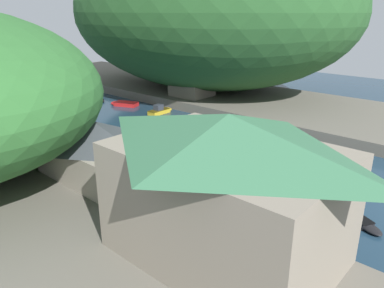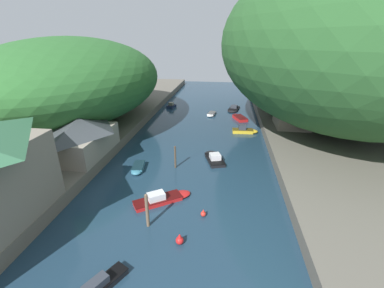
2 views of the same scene
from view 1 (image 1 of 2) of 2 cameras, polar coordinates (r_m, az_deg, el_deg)
The scene contains 20 objects.
water_surface at distance 48.67m, azimuth -4.63°, elevation 1.06°, with size 130.00×130.00×0.00m, color #1E384C.
right_bank at distance 65.28m, azimuth 9.73°, elevation 6.35°, with size 22.00×120.00×1.47m.
hillside_right at distance 71.97m, azimuth 1.86°, elevation 19.45°, with size 40.65×56.92×27.44m.
waterfront_building at distance 21.69m, azimuth 5.26°, elevation -6.39°, with size 9.65×13.71×8.82m.
boathouse_shed at distance 33.89m, azimuth -14.54°, elevation -0.58°, with size 6.65×10.70×5.11m.
right_bank_cottage at distance 65.26m, azimuth -0.04°, elevation 9.56°, with size 5.95×6.75×4.91m.
boat_yellow_tender at distance 64.31m, azimuth -26.04°, elevation 4.14°, with size 2.24×3.47×1.37m.
boat_small_dinghy at distance 63.78m, azimuth -15.60°, elevation 5.19°, with size 2.03×3.73×0.60m.
boat_far_right_bank at distance 65.84m, azimuth -10.45°, elevation 6.06°, with size 3.58×5.27×0.69m.
boat_cabin_cruiser at distance 60.08m, azimuth -4.76°, elevation 5.13°, with size 4.65×1.81×1.48m.
boat_navy_launch at distance 70.68m, azimuth -14.58°, elevation 6.67°, with size 3.14×5.76×1.04m.
boat_near_quay at distance 48.64m, azimuth 0.79°, elevation 1.55°, with size 3.46×5.57×1.18m.
boat_white_cruiser at distance 39.09m, azimuth -3.59°, elevation -3.22°, with size 1.86×3.68×0.62m.
boat_moored_right at distance 32.62m, azimuth 23.08°, elevation -9.77°, with size 3.98×5.97×1.06m.
boat_far_upstream at distance 38.96m, azimuth 8.05°, elevation -3.39°, with size 6.15×4.86×1.19m.
mooring_post_second at distance 36.20m, azimuth 13.01°, elevation -3.15°, with size 0.30×0.30×3.50m.
mooring_post_fourth at distance 42.80m, azimuth -0.54°, elevation 0.74°, with size 0.25×0.25×3.17m.
channel_buoy_near at distance 38.79m, azimuth 17.58°, elevation -4.19°, with size 0.69×0.69×1.04m.
channel_buoy_far at distance 41.72m, azimuth 13.71°, elevation -2.25°, with size 0.53×0.53×0.79m.
person_on_quay at distance 33.18m, azimuth -8.28°, elevation -3.69°, with size 0.24×0.39×1.69m.
Camera 1 is at (-31.67, -3.54, 15.52)m, focal length 35.00 mm.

